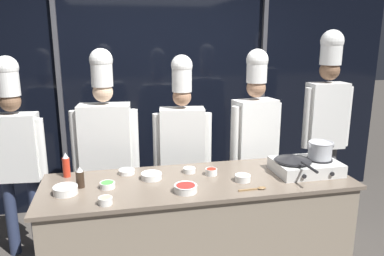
% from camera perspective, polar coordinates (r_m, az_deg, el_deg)
% --- Properties ---
extents(window_wall_back, '(5.48, 0.09, 2.70)m').
position_cam_1_polar(window_wall_back, '(4.36, -3.94, 5.63)').
color(window_wall_back, black).
rests_on(window_wall_back, ground_plane).
extents(demo_counter, '(2.36, 0.76, 0.90)m').
position_cam_1_polar(demo_counter, '(3.10, 1.02, -15.64)').
color(demo_counter, gray).
rests_on(demo_counter, ground_plane).
extents(portable_stove, '(0.51, 0.38, 0.11)m').
position_cam_1_polar(portable_stove, '(3.17, 16.94, -5.60)').
color(portable_stove, silver).
rests_on(portable_stove, demo_counter).
extents(frying_pan, '(0.30, 0.51, 0.05)m').
position_cam_1_polar(frying_pan, '(3.08, 15.17, -4.44)').
color(frying_pan, '#232326').
rests_on(frying_pan, portable_stove).
extents(stock_pot, '(0.22, 0.19, 0.14)m').
position_cam_1_polar(stock_pot, '(3.19, 18.94, -3.18)').
color(stock_pot, '#B7BABF').
rests_on(stock_pot, portable_stove).
extents(squeeze_bottle_soy, '(0.06, 0.06, 0.16)m').
position_cam_1_polar(squeeze_bottle_soy, '(2.86, -16.69, -7.27)').
color(squeeze_bottle_soy, '#332319').
rests_on(squeeze_bottle_soy, demo_counter).
extents(squeeze_bottle_chili, '(0.06, 0.06, 0.20)m').
position_cam_1_polar(squeeze_bottle_chili, '(3.09, -18.63, -5.41)').
color(squeeze_bottle_chili, red).
rests_on(squeeze_bottle_chili, demo_counter).
extents(prep_bowl_scallions, '(0.11, 0.11, 0.04)m').
position_cam_1_polar(prep_bowl_scallions, '(2.81, -12.76, -8.41)').
color(prep_bowl_scallions, white).
rests_on(prep_bowl_scallions, demo_counter).
extents(prep_bowl_shrimp, '(0.12, 0.12, 0.05)m').
position_cam_1_polar(prep_bowl_shrimp, '(2.90, 7.74, -7.47)').
color(prep_bowl_shrimp, white).
rests_on(prep_bowl_shrimp, demo_counter).
extents(prep_bowl_garlic, '(0.16, 0.16, 0.05)m').
position_cam_1_polar(prep_bowl_garlic, '(2.93, -6.20, -7.19)').
color(prep_bowl_garlic, white).
rests_on(prep_bowl_garlic, demo_counter).
extents(prep_bowl_bell_pepper, '(0.17, 0.17, 0.05)m').
position_cam_1_polar(prep_bowl_bell_pepper, '(2.68, -0.98, -9.10)').
color(prep_bowl_bell_pepper, white).
rests_on(prep_bowl_bell_pepper, demo_counter).
extents(prep_bowl_bean_sprouts, '(0.13, 0.13, 0.04)m').
position_cam_1_polar(prep_bowl_bean_sprouts, '(3.06, -9.92, -6.52)').
color(prep_bowl_bean_sprouts, white).
rests_on(prep_bowl_bean_sprouts, demo_counter).
extents(prep_bowl_chili_flakes, '(0.10, 0.10, 0.05)m').
position_cam_1_polar(prep_bowl_chili_flakes, '(2.99, 2.96, -6.60)').
color(prep_bowl_chili_flakes, white).
rests_on(prep_bowl_chili_flakes, demo_counter).
extents(prep_bowl_onion, '(0.17, 0.17, 0.06)m').
position_cam_1_polar(prep_bowl_onion, '(2.79, -18.73, -8.85)').
color(prep_bowl_onion, white).
rests_on(prep_bowl_onion, demo_counter).
extents(prep_bowl_chicken, '(0.10, 0.10, 0.04)m').
position_cam_1_polar(prep_bowl_chicken, '(3.04, -0.42, -6.38)').
color(prep_bowl_chicken, white).
rests_on(prep_bowl_chicken, demo_counter).
extents(prep_bowl_ginger, '(0.09, 0.09, 0.05)m').
position_cam_1_polar(prep_bowl_ginger, '(2.56, -13.07, -10.67)').
color(prep_bowl_ginger, white).
rests_on(prep_bowl_ginger, demo_counter).
extents(serving_spoon_slotted, '(0.21, 0.04, 0.02)m').
position_cam_1_polar(serving_spoon_slotted, '(2.77, 9.94, -9.06)').
color(serving_spoon_slotted, olive).
rests_on(serving_spoon_slotted, demo_counter).
extents(chef_head, '(0.52, 0.24, 1.82)m').
position_cam_1_polar(chef_head, '(3.61, -25.33, -2.37)').
color(chef_head, '#2D3856').
rests_on(chef_head, ground_plane).
extents(chef_sous, '(0.61, 0.29, 1.87)m').
position_cam_1_polar(chef_sous, '(3.54, -13.04, -1.61)').
color(chef_sous, '#232326').
rests_on(chef_sous, ground_plane).
extents(chef_line, '(0.55, 0.28, 1.81)m').
position_cam_1_polar(chef_line, '(3.56, -1.50, -1.59)').
color(chef_line, '#4C4C51').
rests_on(chef_line, ground_plane).
extents(chef_pastry, '(0.53, 0.29, 1.86)m').
position_cam_1_polar(chef_pastry, '(3.68, 9.50, -0.35)').
color(chef_pastry, '#232326').
rests_on(chef_pastry, ground_plane).
extents(chef_apprentice, '(0.52, 0.23, 2.04)m').
position_cam_1_polar(chef_apprentice, '(4.08, 19.76, 2.46)').
color(chef_apprentice, '#4C4C51').
rests_on(chef_apprentice, ground_plane).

